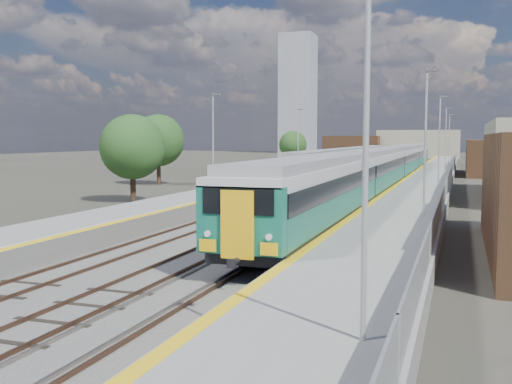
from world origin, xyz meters
The scene contains 11 objects.
ground centered at (0.00, 50.00, 0.00)m, with size 320.00×320.00×0.00m, color #47443A.
ballast_bed centered at (-2.25, 52.50, 0.03)m, with size 10.50×155.00×0.06m, color #565451.
tracks centered at (-1.65, 54.18, 0.11)m, with size 8.96×160.00×0.17m.
platform_right centered at (5.28, 52.49, 0.54)m, with size 4.70×155.00×8.52m.
platform_left centered at (-9.05, 52.49, 0.52)m, with size 4.30×155.00×8.52m.
buildings centered at (-18.12, 138.60, 10.70)m, with size 72.00×185.50×40.00m.
green_train centered at (1.50, 51.52, 2.40)m, with size 3.09×86.01×3.41m.
red_train centered at (-5.50, 69.21, 2.14)m, with size 2.87×58.19×3.62m.
tree_a centered at (-15.89, 31.35, 4.33)m, with size 5.07×5.07×6.87m.
tree_b centered at (-22.45, 47.83, 4.77)m, with size 5.59×5.59×7.57m.
tree_c centered at (-18.14, 86.44, 3.90)m, with size 4.58×4.58×6.21m.
Camera 1 is at (8.35, -9.63, 5.02)m, focal length 42.00 mm.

